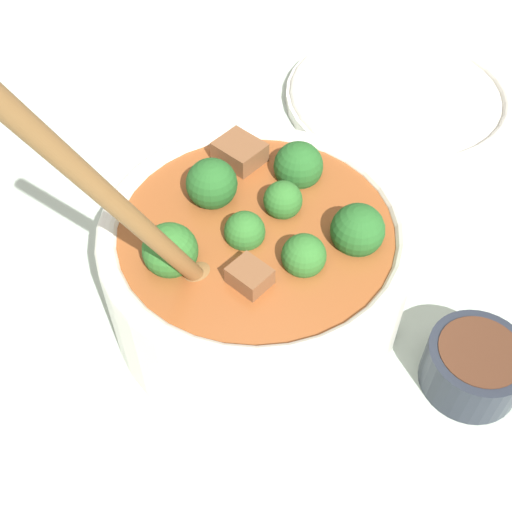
{
  "coord_description": "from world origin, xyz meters",
  "views": [
    {
      "loc": [
        0.22,
        0.22,
        0.44
      ],
      "look_at": [
        0.0,
        0.0,
        0.07
      ],
      "focal_mm": 45.0,
      "sensor_mm": 36.0,
      "label": 1
    }
  ],
  "objects": [
    {
      "name": "condiment_bowl",
      "position": [
        -0.07,
        0.16,
        0.02
      ],
      "size": [
        0.07,
        0.07,
        0.04
      ],
      "color": "#232833",
      "rests_on": "ground_plane"
    },
    {
      "name": "empty_plate",
      "position": [
        -0.32,
        -0.09,
        0.01
      ],
      "size": [
        0.26,
        0.26,
        0.02
      ],
      "color": "silver",
      "rests_on": "ground_plane"
    },
    {
      "name": "stew_bowl",
      "position": [
        0.0,
        -0.0,
        0.06
      ],
      "size": [
        0.28,
        0.23,
        0.31
      ],
      "color": "white",
      "rests_on": "ground_plane"
    },
    {
      "name": "ground_plane",
      "position": [
        0.0,
        0.0,
        0.0
      ],
      "size": [
        4.0,
        4.0,
        0.0
      ],
      "primitive_type": "plane",
      "color": "#ADBCAD"
    }
  ]
}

